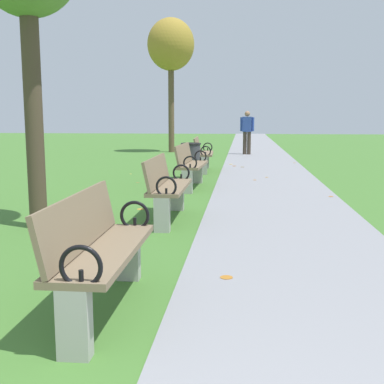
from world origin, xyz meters
TOP-DOWN VIEW (x-y plane):
  - paved_walkway at (1.15, 18.00)m, footprint 2.30×44.00m
  - park_bench_2 at (-0.50, 3.16)m, footprint 0.48×1.60m
  - park_bench_3 at (-0.50, 6.50)m, footprint 0.47×1.60m
  - park_bench_4 at (-0.50, 9.67)m, footprint 0.54×1.62m
  - park_bench_5 at (-0.50, 12.76)m, footprint 0.53×1.62m
  - tree_2 at (-2.32, 19.61)m, footprint 1.85×1.85m
  - pedestrian_walking at (0.72, 18.50)m, footprint 0.53×0.27m
  - trash_bin at (-0.65, 11.20)m, footprint 0.48×0.48m
  - scattered_leaves at (0.06, 9.16)m, footprint 4.53×16.98m

SIDE VIEW (x-z plane):
  - paved_walkway at x=1.15m, z-range 0.00..0.02m
  - scattered_leaves at x=0.06m, z-range 0.00..0.03m
  - trash_bin at x=-0.65m, z-range 0.00..0.84m
  - park_bench_2 at x=-0.50m, z-range 0.04..0.93m
  - park_bench_3 at x=-0.50m, z-range 0.04..0.93m
  - park_bench_4 at x=-0.50m, z-range 0.04..0.93m
  - park_bench_5 at x=-0.50m, z-range 0.04..0.93m
  - pedestrian_walking at x=0.72m, z-range 0.12..1.74m
  - tree_2 at x=-2.32m, z-range 1.55..6.82m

